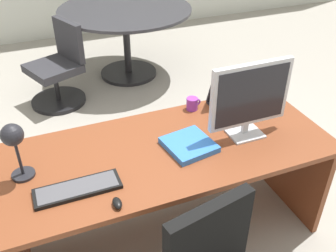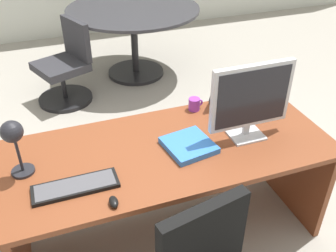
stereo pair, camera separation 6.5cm
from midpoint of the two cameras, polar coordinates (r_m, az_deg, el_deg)
The scene contains 11 objects.
ground at distance 3.82m, azimuth -6.97°, elevation 0.84°, with size 12.00×12.00×0.00m, color gray.
desk at distance 2.38m, azimuth 0.68°, elevation -6.45°, with size 1.87×0.81×0.73m.
monitor at distance 2.21m, azimuth 13.02°, elevation 3.98°, with size 0.49×0.16×0.46m.
laptop at distance 2.61m, azimuth 11.06°, elevation 4.49°, with size 0.34×0.28×0.26m.
keyboard at distance 1.99m, azimuth -12.59°, elevation -8.72°, with size 0.43×0.14×0.02m.
mouse at distance 1.87m, azimuth -7.03°, elevation -11.08°, with size 0.04×0.08×0.03m.
desk_lamp at distance 2.01m, azimuth -20.99°, elevation -1.70°, with size 0.12×0.14×0.33m.
book at distance 2.20m, azimuth 3.93°, elevation -2.85°, with size 0.29×0.30×0.03m.
coffee_mug at distance 2.54m, azimuth 4.67°, elevation 3.24°, with size 0.10×0.07×0.08m.
meeting_table at distance 4.47m, azimuth -4.68°, elevation 14.74°, with size 1.46×1.46×0.80m.
meeting_chair_near at distance 4.13m, azimuth -14.37°, elevation 8.00°, with size 0.61×0.60×0.83m.
Camera 2 is at (-0.61, -1.65, 2.07)m, focal length 41.25 mm.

